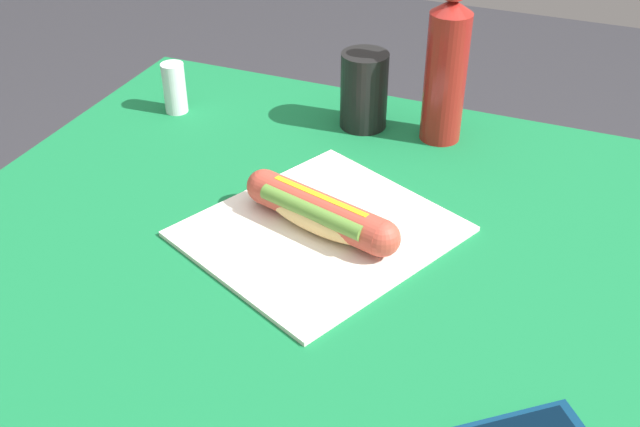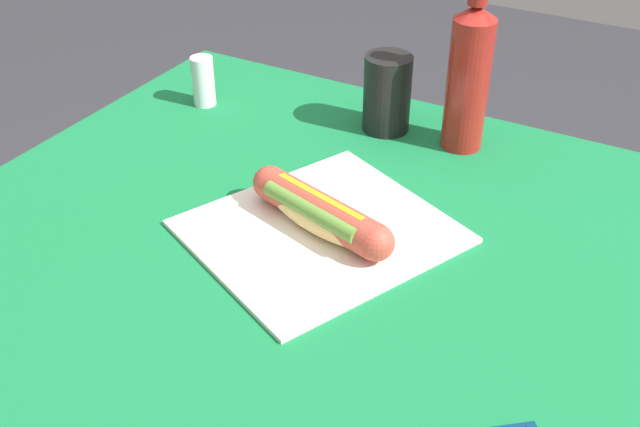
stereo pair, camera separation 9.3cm
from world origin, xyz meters
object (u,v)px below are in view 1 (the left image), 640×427
Objects in this scene: drinking_cup at (364,90)px; salt_shaker at (175,88)px; hot_dog at (320,212)px; soda_bottle at (446,69)px.

drinking_cup reaches higher than salt_shaker.
drinking_cup reaches higher than hot_dog.
hot_dog is 0.41m from salt_shaker.
hot_dog is at bearing 99.05° from drinking_cup.
soda_bottle reaches higher than drinking_cup.
hot_dog is at bearing 76.07° from soda_bottle.
drinking_cup is (0.05, -0.29, 0.03)m from hot_dog.
soda_bottle is 0.43m from salt_shaker.
hot_dog is 0.88× the size of soda_bottle.
drinking_cup is 0.30m from salt_shaker.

